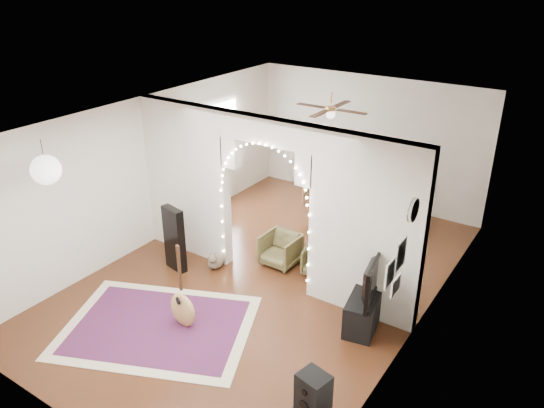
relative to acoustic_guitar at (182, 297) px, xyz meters
The scene contains 25 objects.
floor 1.82m from the acoustic_guitar, 80.94° to the left, with size 7.50×7.50×0.00m, color black.
ceiling 2.83m from the acoustic_guitar, 80.94° to the left, with size 5.00×7.50×0.02m, color white.
wall_back 5.56m from the acoustic_guitar, 87.11° to the left, with size 5.00×0.02×2.70m, color silver.
wall_front 2.21m from the acoustic_guitar, 82.16° to the right, with size 5.00×0.02×2.70m, color silver.
wall_left 2.95m from the acoustic_guitar, 141.98° to the left, with size 0.02×7.50×2.70m, color silver.
wall_right 3.39m from the acoustic_guitar, 32.04° to the left, with size 0.02×7.50×2.70m, color silver.
divider_wall 2.00m from the acoustic_guitar, 80.94° to the left, with size 5.00×0.20×2.70m.
fairy_lights 1.95m from the acoustic_guitar, 80.22° to the left, with size 1.64×0.04×1.60m, color #FFEABF, non-canonical shape.
window 4.28m from the acoustic_guitar, 121.79° to the left, with size 0.04×1.20×1.40m, color white.
wall_clock 3.39m from the acoustic_guitar, 22.42° to the left, with size 0.31×0.31×0.03m, color white.
picture_frames 3.03m from the acoustic_guitar, 14.98° to the left, with size 0.02×0.50×0.70m, color white, non-canonical shape.
paper_lantern 2.49m from the acoustic_guitar, 157.80° to the right, with size 0.40×0.40×0.40m, color white.
ceiling_fan 4.21m from the acoustic_guitar, 85.76° to the left, with size 1.10×1.10×0.30m, color #B5783C, non-canonical shape.
area_rug 0.60m from the acoustic_guitar, 139.55° to the right, with size 2.62×1.95×0.02m, color maroon.
guitar_case 1.59m from the acoustic_guitar, 136.54° to the left, with size 0.43×0.14×1.12m, color black.
acoustic_guitar is the anchor object (origin of this frame).
tabby_cat 1.62m from the acoustic_guitar, 112.19° to the left, with size 0.33×0.55×0.36m.
floor_speaker 2.56m from the acoustic_guitar, 14.85° to the right, with size 0.37×0.34×0.82m.
media_console 2.60m from the acoustic_guitar, 35.03° to the left, with size 0.40×1.00×0.50m, color black.
tv 2.61m from the acoustic_guitar, 35.03° to the left, with size 1.07×0.14×0.62m, color black.
bookcase 4.40m from the acoustic_guitar, 84.77° to the left, with size 1.30×0.33×1.34m, color #BFAD8A.
dining_table 5.00m from the acoustic_guitar, 93.09° to the left, with size 1.32×0.99×0.76m.
flower_vase 5.01m from the acoustic_guitar, 93.09° to the left, with size 0.18×0.18×0.19m, color white.
dining_chair_left 2.49m from the acoustic_guitar, 68.87° to the left, with size 0.47×0.49×0.44m, color brown.
dining_chair_right 2.23m from the acoustic_guitar, 84.15° to the left, with size 0.59×0.60×0.55m, color brown.
Camera 1 is at (4.20, -6.19, 4.75)m, focal length 35.00 mm.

